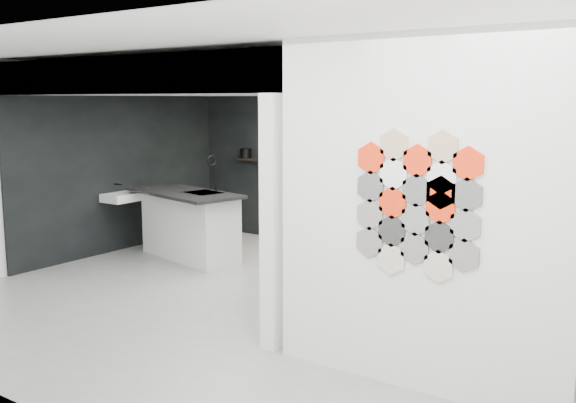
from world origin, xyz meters
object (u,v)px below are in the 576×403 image
Objects in this scene: glass_vase at (392,162)px; kitchen_island at (190,224)px; glass_bowl at (392,164)px; kettle at (354,160)px; partition_panel at (417,216)px; utensil_cup at (275,157)px; wall_basin at (124,197)px; bottle_dark at (311,158)px; stockpot at (246,153)px.

kitchen_island is at bearing -142.75° from glass_vase.
kitchen_island is 14.10× the size of glass_bowl.
partition_panel is at bearing -75.85° from kettle.
kettle is 1.47m from utensil_cup.
glass_bowl is (0.62, 0.00, -0.03)m from kettle.
kitchen_island is (1.05, 0.29, -0.34)m from wall_basin.
utensil_cup reaches higher than wall_basin.
stockpot is at bearing 180.00° from bottle_dark.
partition_panel is at bearing -42.86° from utensil_cup.
kettle reaches higher than bottle_dark.
partition_panel reaches higher than stockpot.
utensil_cup is at bearing 159.31° from kettle.
stockpot is 2.70m from glass_vase.
glass_bowl is at bearing 0.00° from utensil_cup.
stockpot is 0.61m from utensil_cup.
stockpot is 2.70m from glass_bowl.
partition_panel is 14.48× the size of kettle.
glass_bowl reaches higher than utensil_cup.
utensil_cup is (-2.09, 0.00, -0.00)m from glass_bowl.
glass_vase is (2.70, 0.00, 0.00)m from stockpot.
bottle_dark is (0.95, 1.78, 0.88)m from kitchen_island.
stockpot is (-4.78, 3.87, -0.00)m from partition_panel.
kitchen_island is 2.02m from stockpot.
utensil_cup is (-0.70, 0.00, -0.02)m from bottle_dark.
kitchen_island reaches higher than glass_vase.
partition_panel is 4.67× the size of wall_basin.
kettle reaches higher than utensil_cup.
glass_vase is at bearing -20.69° from kettle.
bottle_dark is (-3.46, 3.87, -0.01)m from partition_panel.
stockpot is 1.31m from bottle_dark.
partition_panel is 4.39m from glass_bowl.
wall_basin is 0.30× the size of kitchen_island.
bottle_dark is at bearing 0.00° from stockpot.
wall_basin is 4.00m from glass_bowl.
partition_panel is at bearing -38.99° from stockpot.
kitchen_island is 3.06m from glass_bowl.
glass_vase reaches higher than utensil_cup.
bottle_dark is at bearing 159.31° from kettle.
bottle_dark is 0.70m from utensil_cup.
glass_vase is at bearing 0.00° from utensil_cup.
stockpot is 2.00× the size of utensil_cup.
bottle_dark is 1.52× the size of utensil_cup.
glass_bowl is 1.50× the size of utensil_cup.
stockpot is 1.33× the size of glass_bowl.
utensil_cup is (0.61, 0.00, -0.03)m from stockpot.
stockpot is (0.69, 2.07, 0.55)m from wall_basin.
utensil_cup is (1.30, 2.07, 0.52)m from wall_basin.
kitchen_island is 3.07m from glass_vase.
wall_basin is 3.83× the size of glass_vase.
partition_panel is 4.39m from glass_vase.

